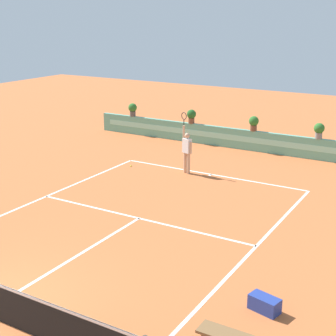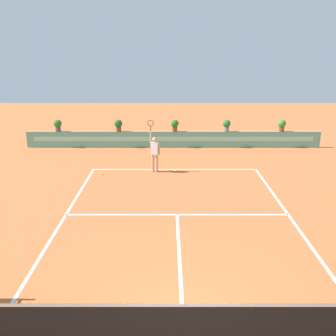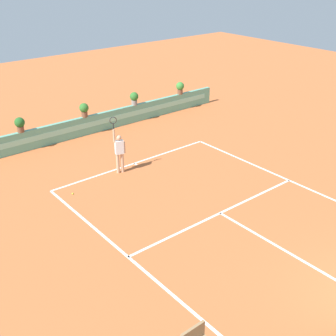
# 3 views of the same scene
# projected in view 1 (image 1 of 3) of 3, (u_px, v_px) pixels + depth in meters

# --- Properties ---
(ground_plane) EXTENTS (60.00, 60.00, 0.00)m
(ground_plane) POSITION_uv_depth(u_px,v_px,m) (132.00, 222.00, 16.33)
(ground_plane) COLOR #BC6033
(court_lines) EXTENTS (8.32, 11.94, 0.01)m
(court_lines) POSITION_uv_depth(u_px,v_px,m) (144.00, 215.00, 16.92)
(court_lines) COLOR white
(court_lines) RESTS_ON ground
(back_wall_barrier) EXTENTS (18.00, 0.21, 1.00)m
(back_wall_barrier) POSITION_uv_depth(u_px,v_px,m) (251.00, 141.00, 24.74)
(back_wall_barrier) COLOR #60A88E
(back_wall_barrier) RESTS_ON ground
(gear_bag) EXTENTS (0.76, 0.51, 0.36)m
(gear_bag) POSITION_uv_depth(u_px,v_px,m) (264.00, 304.00, 11.44)
(gear_bag) COLOR navy
(gear_bag) RESTS_ON ground
(tennis_player) EXTENTS (0.60, 0.32, 2.58)m
(tennis_player) POSITION_uv_depth(u_px,v_px,m) (187.00, 149.00, 21.06)
(tennis_player) COLOR tan
(tennis_player) RESTS_ON ground
(tennis_ball_near_baseline) EXTENTS (0.07, 0.07, 0.07)m
(tennis_ball_near_baseline) POSITION_uv_depth(u_px,v_px,m) (131.00, 166.00, 22.24)
(tennis_ball_near_baseline) COLOR #CCE033
(tennis_ball_near_baseline) RESTS_ON ground
(potted_plant_far_left) EXTENTS (0.48, 0.48, 0.72)m
(potted_plant_far_left) POSITION_uv_depth(u_px,v_px,m) (133.00, 109.00, 27.88)
(potted_plant_far_left) COLOR #514C47
(potted_plant_far_left) RESTS_ON back_wall_barrier
(potted_plant_centre) EXTENTS (0.48, 0.48, 0.72)m
(potted_plant_centre) POSITION_uv_depth(u_px,v_px,m) (254.00, 122.00, 24.44)
(potted_plant_centre) COLOR brown
(potted_plant_centre) RESTS_ON back_wall_barrier
(potted_plant_right) EXTENTS (0.48, 0.48, 0.72)m
(potted_plant_right) POSITION_uv_depth(u_px,v_px,m) (319.00, 130.00, 22.91)
(potted_plant_right) COLOR gray
(potted_plant_right) RESTS_ON back_wall_barrier
(potted_plant_left) EXTENTS (0.48, 0.48, 0.72)m
(potted_plant_left) POSITION_uv_depth(u_px,v_px,m) (191.00, 115.00, 26.10)
(potted_plant_left) COLOR brown
(potted_plant_left) RESTS_ON back_wall_barrier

